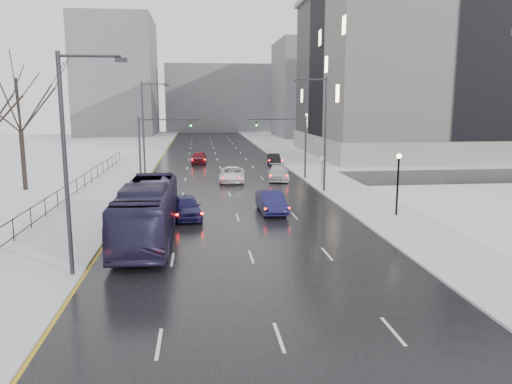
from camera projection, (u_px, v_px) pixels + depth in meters
name	position (u px, v px, depth m)	size (l,w,h in m)	color
road	(220.00, 166.00, 62.79)	(16.00, 150.00, 0.04)	black
cross_road	(225.00, 180.00, 51.06)	(130.00, 10.00, 0.04)	black
sidewalk_left	(135.00, 166.00, 61.60)	(5.00, 150.00, 0.16)	silver
sidewalk_right	(301.00, 164.00, 63.97)	(5.00, 150.00, 0.16)	silver
park_strip	(55.00, 168.00, 60.53)	(14.00, 150.00, 0.12)	white
tree_park_e	(26.00, 191.00, 45.10)	(9.45, 9.45, 13.50)	black
iron_fence	(36.00, 213.00, 31.84)	(0.06, 70.00, 1.30)	black
streetlight_r_mid	(323.00, 129.00, 43.17)	(2.95, 0.25, 10.00)	#2D2D33
streetlight_l_near	(70.00, 154.00, 21.77)	(2.95, 0.25, 10.00)	#2D2D33
streetlight_l_far	(145.00, 124.00, 53.06)	(2.95, 0.25, 10.00)	#2D2D33
lamppost_r_mid	(398.00, 175.00, 34.18)	(0.36, 0.36, 4.28)	black
mast_signal_right	(295.00, 140.00, 51.16)	(6.10, 0.33, 6.50)	#2D2D33
mast_signal_left	(150.00, 141.00, 49.51)	(6.10, 0.33, 6.50)	#2D2D33
no_uturn_sign	(322.00, 161.00, 47.78)	(0.60, 0.06, 2.70)	#2D2D33
civic_building	(443.00, 81.00, 76.50)	(41.00, 31.00, 24.80)	gray
bldg_far_right	(327.00, 89.00, 117.79)	(24.00, 20.00, 22.00)	slate
bldg_far_left	(117.00, 77.00, 121.41)	(18.00, 22.00, 28.00)	slate
bldg_far_center	(221.00, 99.00, 139.89)	(30.00, 18.00, 18.00)	slate
bus	(147.00, 212.00, 28.49)	(2.79, 11.91, 3.32)	#272242
sedan_center_near	(186.00, 207.00, 34.11)	(1.85, 4.59, 1.56)	#1D194C
sedan_right_near	(271.00, 202.00, 35.83)	(1.63, 4.68, 1.54)	#181746
sedan_right_cross	(232.00, 174.00, 49.92)	(2.45, 5.32, 1.48)	white
sedan_right_far	(278.00, 173.00, 51.02)	(2.08, 5.11, 1.48)	silver
sedan_center_far	(199.00, 157.00, 65.00)	(1.89, 4.70, 1.60)	maroon
sedan_right_distant	(274.00, 159.00, 63.93)	(1.44, 4.13, 1.36)	black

